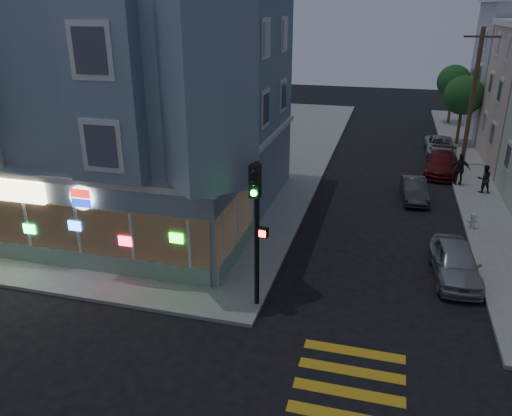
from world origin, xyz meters
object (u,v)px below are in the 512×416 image
at_px(parked_car_c, 441,164).
at_px(street_tree_near, 464,95).
at_px(parked_car_d, 440,145).
at_px(street_tree_far, 454,82).
at_px(parked_car_b, 414,190).
at_px(utility_pole, 473,97).
at_px(pedestrian_b, 460,169).
at_px(traffic_signal, 256,213).
at_px(parked_car_a, 455,262).
at_px(pedestrian_a, 484,179).
at_px(fire_hydrant, 473,220).

bearing_deg(parked_car_c, street_tree_near, 84.70).
bearing_deg(parked_car_d, street_tree_far, 81.21).
bearing_deg(parked_car_b, street_tree_near, 70.58).
xyz_separation_m(utility_pole, pedestrian_b, (-0.70, -4.63, -3.68)).
relative_size(parked_car_b, traffic_signal, 0.68).
relative_size(parked_car_a, parked_car_b, 1.15).
xyz_separation_m(street_tree_far, parked_car_b, (-3.60, -21.64, -3.33)).
relative_size(street_tree_near, parked_car_c, 1.11).
xyz_separation_m(street_tree_far, parked_car_d, (-1.50, -10.95, -3.32)).
relative_size(utility_pole, street_tree_far, 1.70).
distance_m(street_tree_far, parked_car_d, 11.54).
distance_m(street_tree_near, pedestrian_b, 11.03).
height_order(pedestrian_a, parked_car_a, pedestrian_a).
relative_size(parked_car_a, traffic_signal, 0.79).
bearing_deg(street_tree_near, parked_car_a, -95.58).
relative_size(street_tree_far, pedestrian_a, 3.19).
height_order(parked_car_b, parked_car_c, parked_car_c).
relative_size(utility_pole, street_tree_near, 1.70).
bearing_deg(fire_hydrant, pedestrian_a, 77.75).
height_order(street_tree_near, fire_hydrant, street_tree_near).
bearing_deg(street_tree_far, street_tree_near, -90.00).
height_order(pedestrian_b, parked_car_c, pedestrian_b).
distance_m(utility_pole, pedestrian_a, 6.89).
distance_m(pedestrian_a, parked_car_d, 8.96).
bearing_deg(traffic_signal, parked_car_d, 77.67).
bearing_deg(street_tree_far, parked_car_a, -94.13).
relative_size(pedestrian_b, fire_hydrant, 2.39).
bearing_deg(street_tree_far, utility_pole, -90.82).
bearing_deg(traffic_signal, street_tree_far, 80.87).
height_order(pedestrian_b, parked_car_b, pedestrian_b).
bearing_deg(street_tree_near, street_tree_far, 90.00).
xyz_separation_m(utility_pole, parked_car_c, (-1.55, -2.15, -4.10)).
bearing_deg(street_tree_far, parked_car_c, -96.19).
bearing_deg(parked_car_b, utility_pole, 61.38).
bearing_deg(pedestrian_b, parked_car_c, -75.17).
height_order(parked_car_b, traffic_signal, traffic_signal).
relative_size(pedestrian_a, traffic_signal, 0.31).
xyz_separation_m(utility_pole, traffic_signal, (-9.18, -20.78, -0.99)).
relative_size(pedestrian_a, fire_hydrant, 2.04).
bearing_deg(parked_car_c, parked_car_a, -84.97).
relative_size(parked_car_d, traffic_signal, 0.82).
distance_m(street_tree_far, fire_hydrant, 25.63).
height_order(pedestrian_a, parked_car_d, pedestrian_a).
height_order(utility_pole, parked_car_a, utility_pole).
relative_size(pedestrian_b, parked_car_c, 0.41).
height_order(street_tree_near, parked_car_d, street_tree_near).
bearing_deg(pedestrian_b, parked_car_d, -89.66).
bearing_deg(pedestrian_a, fire_hydrant, 62.85).
relative_size(parked_car_c, traffic_signal, 0.88).
height_order(utility_pole, traffic_signal, utility_pole).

